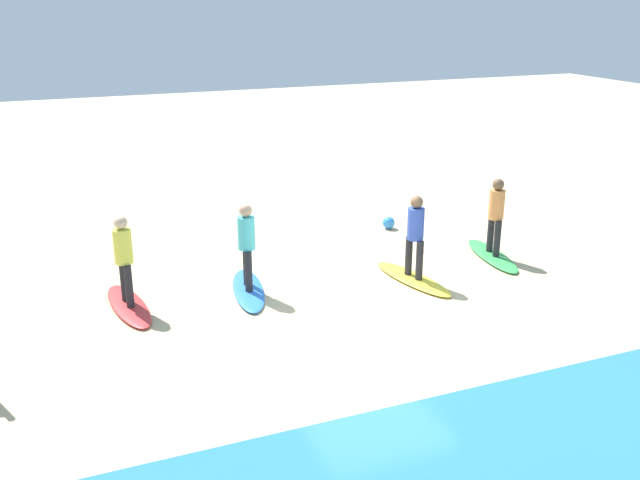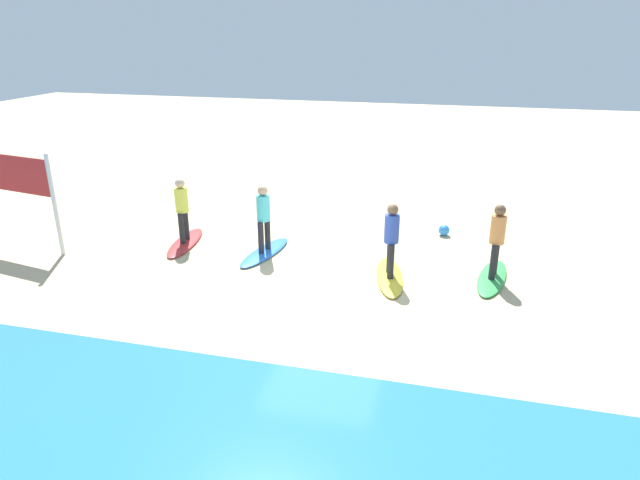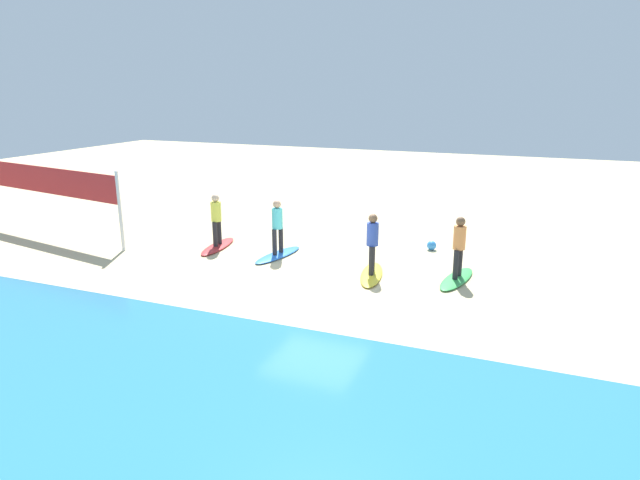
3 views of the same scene
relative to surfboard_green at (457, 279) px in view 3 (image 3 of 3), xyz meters
name	(u,v)px [view 3 (image 3 of 3)]	position (x,y,z in m)	size (l,w,h in m)	color
ground_plane	(315,280)	(3.48, 1.39, -0.04)	(60.00, 60.00, 0.00)	#CCB789
surfboard_green	(457,279)	(0.00, 0.00, 0.00)	(2.10, 0.56, 0.09)	green
surfer_green	(459,243)	(0.00, 0.00, 0.99)	(0.32, 0.46, 1.64)	#232328
surfboard_yellow	(371,274)	(2.20, 0.51, 0.00)	(2.10, 0.56, 0.09)	yellow
surfer_yellow	(372,239)	(2.20, 0.51, 0.99)	(0.32, 0.45, 1.64)	#232328
surfboard_blue	(278,255)	(5.35, -0.17, 0.00)	(2.10, 0.56, 0.09)	blue
surfer_blue	(277,223)	(5.35, -0.17, 0.99)	(0.32, 0.45, 1.64)	#232328
surfboard_red	(218,246)	(7.54, -0.29, 0.00)	(2.10, 0.56, 0.09)	red
surfer_red	(216,216)	(7.54, -0.29, 0.99)	(0.32, 0.46, 1.64)	#232328
volleyball_net	(32,181)	(14.55, 0.30, 1.74)	(8.97, 1.65, 2.50)	silver
beach_ball	(432,245)	(1.16, -2.56, 0.10)	(0.30, 0.30, 0.30)	#338CE5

